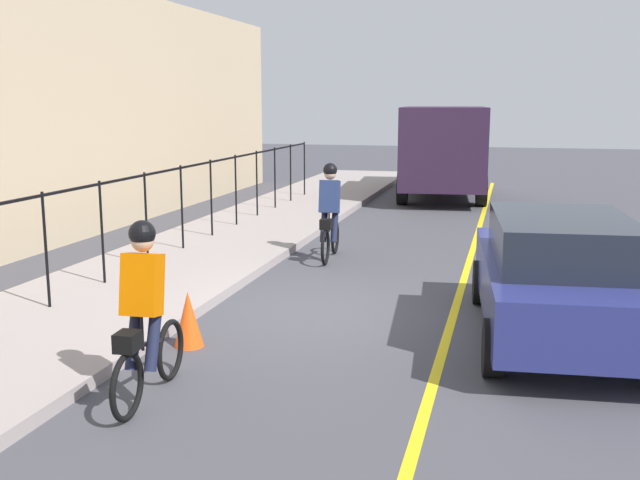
{
  "coord_description": "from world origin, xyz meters",
  "views": [
    {
      "loc": [
        -9.78,
        -2.32,
        2.94
      ],
      "look_at": [
        0.25,
        0.3,
        1.0
      ],
      "focal_mm": 41.6,
      "sensor_mm": 36.0,
      "label": 1
    }
  ],
  "objects_px": {
    "cyclist_follow": "(144,313)",
    "box_truck_background": "(443,147)",
    "traffic_cone_near": "(188,319)",
    "cyclist_lead": "(330,212)",
    "patrol_sedan": "(558,275)"
  },
  "relations": [
    {
      "from": "cyclist_lead",
      "to": "traffic_cone_near",
      "type": "distance_m",
      "value": 5.34
    },
    {
      "from": "box_truck_background",
      "to": "cyclist_follow",
      "type": "bearing_deg",
      "value": 170.37
    },
    {
      "from": "cyclist_follow",
      "to": "box_truck_background",
      "type": "relative_size",
      "value": 0.26
    },
    {
      "from": "cyclist_lead",
      "to": "patrol_sedan",
      "type": "distance_m",
      "value": 5.47
    },
    {
      "from": "cyclist_lead",
      "to": "cyclist_follow",
      "type": "xyz_separation_m",
      "value": [
        -6.95,
        0.14,
        0.0
      ]
    },
    {
      "from": "box_truck_background",
      "to": "traffic_cone_near",
      "type": "height_order",
      "value": "box_truck_background"
    },
    {
      "from": "cyclist_follow",
      "to": "traffic_cone_near",
      "type": "bearing_deg",
      "value": 6.94
    },
    {
      "from": "cyclist_follow",
      "to": "patrol_sedan",
      "type": "distance_m",
      "value": 5.07
    },
    {
      "from": "cyclist_follow",
      "to": "patrol_sedan",
      "type": "height_order",
      "value": "cyclist_follow"
    },
    {
      "from": "traffic_cone_near",
      "to": "patrol_sedan",
      "type": "bearing_deg",
      "value": -71.73
    },
    {
      "from": "patrol_sedan",
      "to": "cyclist_lead",
      "type": "bearing_deg",
      "value": 39.98
    },
    {
      "from": "cyclist_follow",
      "to": "patrol_sedan",
      "type": "xyz_separation_m",
      "value": [
        3.09,
        -4.02,
        -0.09
      ]
    },
    {
      "from": "cyclist_follow",
      "to": "traffic_cone_near",
      "type": "height_order",
      "value": "cyclist_follow"
    },
    {
      "from": "cyclist_follow",
      "to": "cyclist_lead",
      "type": "bearing_deg",
      "value": -4.95
    },
    {
      "from": "cyclist_follow",
      "to": "traffic_cone_near",
      "type": "xyz_separation_m",
      "value": [
        1.66,
        0.31,
        -0.57
      ]
    }
  ]
}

